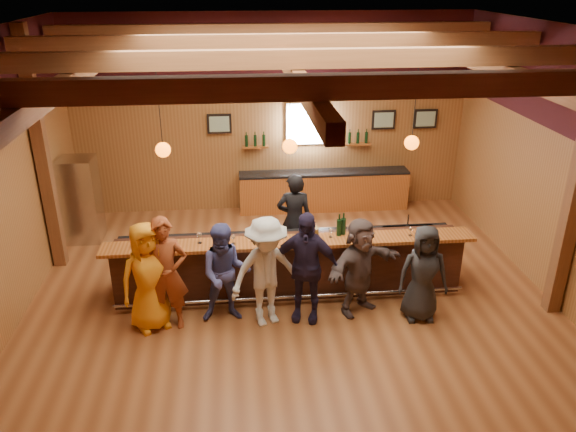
{
  "coord_description": "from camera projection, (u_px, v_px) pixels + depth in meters",
  "views": [
    {
      "loc": [
        -0.89,
        -8.62,
        5.26
      ],
      "look_at": [
        0.0,
        0.3,
        1.35
      ],
      "focal_mm": 35.0,
      "sensor_mm": 36.0,
      "label": 1
    }
  ],
  "objects": [
    {
      "name": "framed_pictures",
      "position": [
        344.0,
        121.0,
        12.95
      ],
      "size": [
        5.35,
        0.05,
        0.45
      ],
      "color": "black",
      "rests_on": "room"
    },
    {
      "name": "bartender",
      "position": [
        294.0,
        220.0,
        10.68
      ],
      "size": [
        0.7,
        0.48,
        1.84
      ],
      "primitive_type": "imported",
      "rotation": [
        0.0,
        0.0,
        3.08
      ],
      "color": "black",
      "rests_on": "ground"
    },
    {
      "name": "bottle_b",
      "position": [
        343.0,
        226.0,
        9.61
      ],
      "size": [
        0.08,
        0.08,
        0.39
      ],
      "color": "black",
      "rests_on": "bar_counter"
    },
    {
      "name": "ice_bucket",
      "position": [
        313.0,
        234.0,
        9.42
      ],
      "size": [
        0.21,
        0.21,
        0.22
      ],
      "primitive_type": "cylinder",
      "color": "brown",
      "rests_on": "bar_counter"
    },
    {
      "name": "back_bar_cabinet",
      "position": [
        324.0,
        190.0,
        13.36
      ],
      "size": [
        4.0,
        0.52,
        0.95
      ],
      "color": "brown",
      "rests_on": "ground"
    },
    {
      "name": "glass_f",
      "position": [
        331.0,
        231.0,
        9.51
      ],
      "size": [
        0.07,
        0.07,
        0.16
      ],
      "color": "silver",
      "rests_on": "bar_counter"
    },
    {
      "name": "stainless_fridge",
      "position": [
        81.0,
        200.0,
        11.68
      ],
      "size": [
        0.7,
        0.7,
        1.8
      ],
      "primitive_type": "cube",
      "color": "silver",
      "rests_on": "ground"
    },
    {
      "name": "customer_white",
      "position": [
        267.0,
        272.0,
        8.81
      ],
      "size": [
        1.36,
        1.04,
        1.86
      ],
      "primitive_type": "imported",
      "rotation": [
        0.0,
        0.0,
        0.32
      ],
      "color": "beige",
      "rests_on": "ground"
    },
    {
      "name": "customer_brown",
      "position": [
        360.0,
        266.0,
        9.17
      ],
      "size": [
        1.58,
        1.24,
        1.68
      ],
      "primitive_type": "imported",
      "rotation": [
        0.0,
        0.0,
        0.55
      ],
      "color": "#534342",
      "rests_on": "ground"
    },
    {
      "name": "glass_c",
      "position": [
        199.0,
        235.0,
        9.29
      ],
      "size": [
        0.09,
        0.09,
        0.2
      ],
      "color": "silver",
      "rests_on": "bar_counter"
    },
    {
      "name": "wine_shelves",
      "position": [
        307.0,
        143.0,
        13.01
      ],
      "size": [
        3.0,
        0.18,
        0.3
      ],
      "color": "brown",
      "rests_on": "room"
    },
    {
      "name": "room",
      "position": [
        290.0,
        114.0,
        8.81
      ],
      "size": [
        9.04,
        9.0,
        4.52
      ],
      "color": "brown",
      "rests_on": "ground"
    },
    {
      "name": "customer_denim",
      "position": [
        226.0,
        273.0,
        8.94
      ],
      "size": [
        0.83,
        0.65,
        1.69
      ],
      "primitive_type": "imported",
      "rotation": [
        0.0,
        0.0,
        0.01
      ],
      "color": "#424785",
      "rests_on": "ground"
    },
    {
      "name": "window",
      "position": [
        307.0,
        124.0,
        12.9
      ],
      "size": [
        0.95,
        0.09,
        0.95
      ],
      "color": "silver",
      "rests_on": "room"
    },
    {
      "name": "customer_dark",
      "position": [
        423.0,
        273.0,
        8.99
      ],
      "size": [
        0.84,
        0.58,
        1.64
      ],
      "primitive_type": "imported",
      "rotation": [
        0.0,
        0.0,
        -0.07
      ],
      "color": "black",
      "rests_on": "ground"
    },
    {
      "name": "pendant_lights",
      "position": [
        290.0,
        146.0,
        8.96
      ],
      "size": [
        4.24,
        0.24,
        1.37
      ],
      "color": "black",
      "rests_on": "room"
    },
    {
      "name": "customer_orange",
      "position": [
        148.0,
        277.0,
        8.72
      ],
      "size": [
        1.05,
        0.92,
        1.81
      ],
      "primitive_type": "imported",
      "rotation": [
        0.0,
        0.0,
        0.47
      ],
      "color": "orange",
      "rests_on": "ground"
    },
    {
      "name": "customer_navy",
      "position": [
        305.0,
        267.0,
        8.93
      ],
      "size": [
        1.19,
        0.75,
        1.89
      ],
      "primitive_type": "imported",
      "rotation": [
        0.0,
        0.0,
        -0.28
      ],
      "color": "#211B36",
      "rests_on": "ground"
    },
    {
      "name": "glass_h",
      "position": [
        411.0,
        229.0,
        9.57
      ],
      "size": [
        0.07,
        0.07,
        0.16
      ],
      "color": "silver",
      "rests_on": "bar_counter"
    },
    {
      "name": "glass_a",
      "position": [
        134.0,
        240.0,
        9.16
      ],
      "size": [
        0.08,
        0.08,
        0.17
      ],
      "color": "silver",
      "rests_on": "bar_counter"
    },
    {
      "name": "glass_b",
      "position": [
        163.0,
        238.0,
        9.19
      ],
      "size": [
        0.09,
        0.09,
        0.19
      ],
      "color": "silver",
      "rests_on": "bar_counter"
    },
    {
      "name": "bottle_a",
      "position": [
        339.0,
        227.0,
        9.56
      ],
      "size": [
        0.08,
        0.08,
        0.39
      ],
      "color": "black",
      "rests_on": "bar_counter"
    },
    {
      "name": "customer_redvest",
      "position": [
        166.0,
        274.0,
        8.72
      ],
      "size": [
        0.7,
        0.47,
        1.89
      ],
      "primitive_type": "imported",
      "rotation": [
        0.0,
        0.0,
        0.03
      ],
      "color": "maroon",
      "rests_on": "ground"
    },
    {
      "name": "glass_e",
      "position": [
        260.0,
        232.0,
        9.43
      ],
      "size": [
        0.08,
        0.08,
        0.18
      ],
      "color": "silver",
      "rests_on": "bar_counter"
    },
    {
      "name": "bar_counter",
      "position": [
        290.0,
        262.0,
        9.98
      ],
      "size": [
        6.3,
        1.07,
        1.11
      ],
      "color": "black",
      "rests_on": "ground"
    },
    {
      "name": "glass_d",
      "position": [
        233.0,
        237.0,
        9.28
      ],
      "size": [
        0.07,
        0.07,
        0.16
      ],
      "color": "silver",
      "rests_on": "bar_counter"
    },
    {
      "name": "glass_g",
      "position": [
        365.0,
        229.0,
        9.56
      ],
      "size": [
        0.08,
        0.08,
        0.18
      ],
      "color": "silver",
      "rests_on": "bar_counter"
    }
  ]
}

